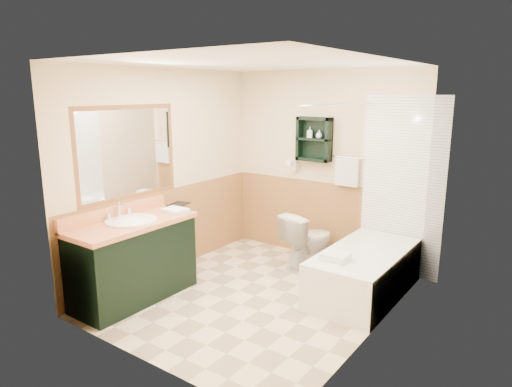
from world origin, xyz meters
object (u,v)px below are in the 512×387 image
object	(u,v)px
vanity_book	(171,195)
soap_bottle_a	(310,135)
bathtub	(364,273)
soap_bottle_b	(319,135)
vanity	(134,260)
wall_shelf	(314,139)
toilet	(308,240)
hair_dryer	(294,164)

from	to	relation	value
vanity_book	soap_bottle_a	xyz separation A→B (m)	(1.00, 1.46, 0.63)
bathtub	soap_bottle_b	distance (m)	1.80
vanity_book	vanity	bearing A→B (deg)	-91.57
wall_shelf	vanity	world-z (taller)	wall_shelf
bathtub	toilet	xyz separation A→B (m)	(-0.87, 0.34, 0.10)
toilet	soap_bottle_b	bearing A→B (deg)	-61.74
hair_dryer	wall_shelf	bearing A→B (deg)	-4.76
soap_bottle_b	vanity_book	bearing A→B (deg)	-127.85
vanity	vanity_book	distance (m)	0.92
hair_dryer	toilet	size ratio (longest dim) A/B	0.34
hair_dryer	vanity_book	bearing A→B (deg)	-117.08
vanity	vanity_book	xyz separation A→B (m)	(-0.17, 0.72, 0.54)
bathtub	soap_bottle_a	xyz separation A→B (m)	(-1.08, 0.69, 1.35)
wall_shelf	soap_bottle_b	xyz separation A→B (m)	(0.07, -0.01, 0.05)
vanity_book	soap_bottle_a	distance (m)	1.88
hair_dryer	toilet	bearing A→B (deg)	-39.91
toilet	soap_bottle_b	size ratio (longest dim) A/B	6.94
hair_dryer	soap_bottle_a	world-z (taller)	soap_bottle_a
vanity	bathtub	distance (m)	2.44
vanity_book	hair_dryer	bearing A→B (deg)	48.52
wall_shelf	bathtub	world-z (taller)	wall_shelf
hair_dryer	vanity	xyz separation A→B (m)	(-0.59, -2.21, -0.78)
toilet	vanity	bearing A→B (deg)	75.77
wall_shelf	toilet	size ratio (longest dim) A/B	0.78
soap_bottle_a	soap_bottle_b	distance (m)	0.13
hair_dryer	bathtub	bearing A→B (deg)	-28.47
wall_shelf	vanity	distance (m)	2.62
hair_dryer	soap_bottle_b	distance (m)	0.55
toilet	soap_bottle_b	xyz separation A→B (m)	(-0.08, 0.35, 1.26)
hair_dryer	toilet	xyz separation A→B (m)	(0.45, -0.38, -0.86)
wall_shelf	toilet	distance (m)	1.27
vanity	soap_bottle_a	world-z (taller)	soap_bottle_a
wall_shelf	vanity_book	bearing A→B (deg)	-125.95
vanity_book	wall_shelf	bearing A→B (deg)	39.64
vanity_book	bathtub	bearing A→B (deg)	5.82
bathtub	vanity_book	bearing A→B (deg)	-159.78
bathtub	soap_bottle_a	bearing A→B (deg)	147.54
wall_shelf	hair_dryer	xyz separation A→B (m)	(-0.30, 0.02, -0.35)
soap_bottle_a	soap_bottle_b	size ratio (longest dim) A/B	1.33
wall_shelf	vanity_book	xyz separation A→B (m)	(-1.06, -1.46, -0.58)
wall_shelf	vanity	xyz separation A→B (m)	(-0.89, -2.19, -1.13)
vanity	soap_bottle_b	world-z (taller)	soap_bottle_b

